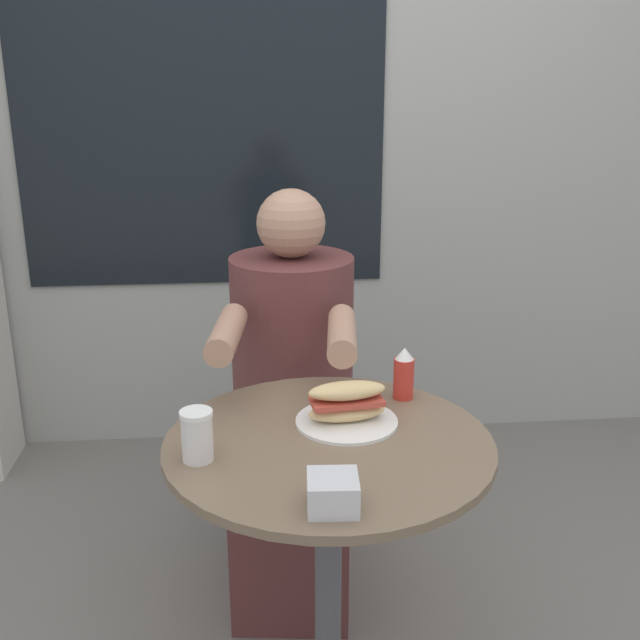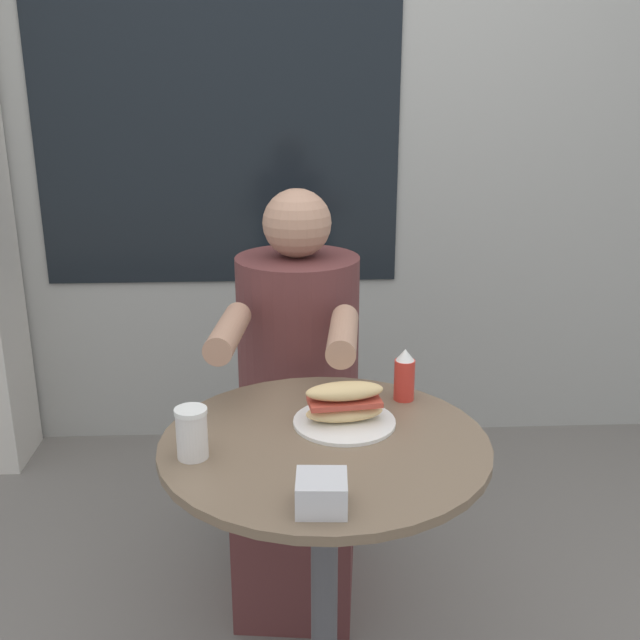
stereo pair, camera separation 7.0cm
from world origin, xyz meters
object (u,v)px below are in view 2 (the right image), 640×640
Objects in this scene: drink_cup at (192,433)px; sandwich_on_plate at (344,408)px; diner_chair at (300,382)px; seated_diner at (298,428)px; cafe_table at (324,525)px; condiment_bottle at (404,375)px.

sandwich_on_plate is at bearing 23.52° from drink_cup.
seated_diner reaches higher than diner_chair.
seated_diner is at bearing 95.09° from cafe_table.
diner_chair is 3.87× the size of sandwich_on_plate.
drink_cup is 0.84× the size of condiment_bottle.
seated_diner is 11.41× the size of drink_cup.
drink_cup is (-0.22, -0.59, 0.29)m from seated_diner.
sandwich_on_plate is 0.20m from condiment_bottle.
sandwich_on_plate is 2.14× the size of drink_cup.
drink_cup is at bearing 76.33° from seated_diner.
diner_chair is at bearing 92.14° from cafe_table.
condiment_bottle is at bearing 115.40° from diner_chair.
diner_chair is 0.35m from seated_diner.
diner_chair reaches higher than cafe_table.
sandwich_on_plate is (0.09, -0.46, 0.27)m from seated_diner.
drink_cup reaches higher than cafe_table.
cafe_table is 7.19× the size of drink_cup.
cafe_table is at bearing -121.78° from sandwich_on_plate.
seated_diner is 9.56× the size of condiment_bottle.
condiment_bottle is (0.46, 0.26, 0.01)m from drink_cup.
drink_cup is (-0.31, -0.14, 0.01)m from sandwich_on_plate.
drink_cup reaches higher than sandwich_on_plate.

